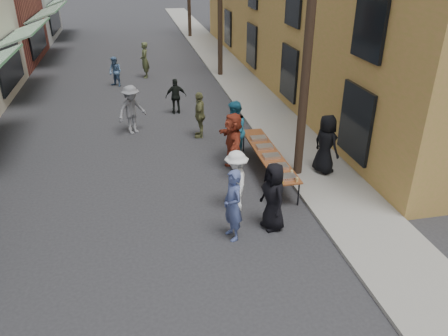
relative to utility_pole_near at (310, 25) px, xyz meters
name	(u,v)px	position (x,y,z in m)	size (l,w,h in m)	color
ground	(168,251)	(-4.30, -3.00, -4.50)	(120.00, 120.00, 0.00)	#28282B
sidewalk	(233,74)	(0.70, 12.00, -4.45)	(2.20, 60.00, 0.10)	gray
utility_pole_near	(310,25)	(0.00, 0.00, 0.00)	(0.26, 0.26, 9.00)	#2D2116
serving_table	(268,154)	(-0.91, 0.18, -3.79)	(0.70, 4.00, 0.75)	brown
catering_tray_sausage	(287,177)	(-0.91, -1.47, -3.71)	(0.50, 0.33, 0.08)	maroon
catering_tray_foil_b	(279,166)	(-0.91, -0.82, -3.71)	(0.50, 0.33, 0.08)	#B2B2B7
catering_tray_buns	(271,156)	(-0.91, -0.12, -3.71)	(0.50, 0.33, 0.08)	tan
catering_tray_foil_d	(265,147)	(-0.91, 0.58, -3.71)	(0.50, 0.33, 0.08)	#B2B2B7
catering_tray_buns_end	(258,138)	(-0.91, 1.28, -3.71)	(0.50, 0.33, 0.08)	tan
condiment_jar_a	(282,183)	(-1.13, -1.77, -3.71)	(0.07, 0.07, 0.08)	#A57F26
condiment_jar_b	(281,181)	(-1.13, -1.67, -3.71)	(0.07, 0.07, 0.08)	#A57F26
condiment_jar_c	(280,179)	(-1.13, -1.57, -3.71)	(0.07, 0.07, 0.08)	#A57F26
cup_stack	(297,180)	(-0.71, -1.72, -3.69)	(0.08, 0.08, 0.12)	tan
guest_front_a	(273,197)	(-1.63, -2.55, -3.62)	(0.86, 0.56, 1.77)	black
guest_front_b	(233,205)	(-2.70, -2.77, -3.60)	(0.66, 0.43, 1.81)	#49588E
guest_front_c	(234,131)	(-1.66, 1.57, -3.51)	(0.96, 0.75, 1.98)	#226D8D
guest_front_d	(236,181)	(-2.32, -1.53, -3.65)	(1.10, 0.63, 1.70)	white
guest_front_e	(200,115)	(-2.45, 3.69, -3.64)	(1.00, 0.42, 1.71)	olive
guest_queue_back	(233,142)	(-1.87, 0.80, -3.56)	(1.75, 0.56, 1.89)	#983721
server	(326,144)	(0.79, -0.12, -3.48)	(0.90, 0.59, 1.84)	black
passerby_left	(132,110)	(-4.88, 4.58, -3.58)	(1.19, 0.68, 1.84)	slate
passerby_mid	(176,96)	(-3.03, 6.44, -3.75)	(0.88, 0.37, 1.50)	black
passerby_right	(145,60)	(-4.02, 12.55, -3.56)	(0.69, 0.45, 1.89)	#4D5632
passerby_far	(115,72)	(-5.57, 11.15, -3.76)	(0.72, 0.56, 1.48)	#50719B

